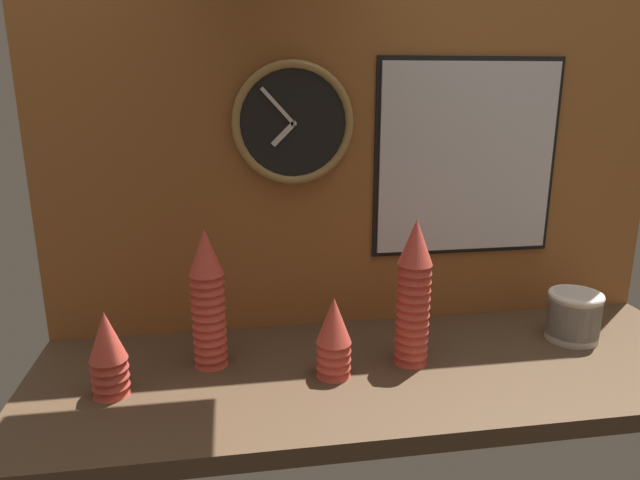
{
  "coord_description": "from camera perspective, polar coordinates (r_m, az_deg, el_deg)",
  "views": [
    {
      "loc": [
        -0.34,
        -1.15,
        0.63
      ],
      "look_at": [
        -0.15,
        0.04,
        0.29
      ],
      "focal_mm": 32.0,
      "sensor_mm": 36.0,
      "label": 1
    }
  ],
  "objects": [
    {
      "name": "wall_clock",
      "position": [
        1.39,
        -2.7,
        11.58
      ],
      "size": [
        0.29,
        0.03,
        0.29
      ],
      "color": "black"
    },
    {
      "name": "menu_board",
      "position": [
        1.53,
        14.49,
        7.87
      ],
      "size": [
        0.49,
        0.01,
        0.51
      ],
      "color": "black"
    },
    {
      "name": "cup_stack_left",
      "position": [
        1.3,
        -11.15,
        -5.79
      ],
      "size": [
        0.08,
        0.08,
        0.32
      ],
      "color": "#DB4C3D",
      "rests_on": "ground_plane"
    },
    {
      "name": "bowl_stack_far_right",
      "position": [
        1.57,
        24.04,
        -6.86
      ],
      "size": [
        0.13,
        0.13,
        0.12
      ],
      "color": "beige",
      "rests_on": "ground_plane"
    },
    {
      "name": "cup_stack_center_right",
      "position": [
        1.29,
        9.38,
        -5.27
      ],
      "size": [
        0.08,
        0.08,
        0.34
      ],
      "color": "#DB4C3D",
      "rests_on": "ground_plane"
    },
    {
      "name": "cup_stack_center",
      "position": [
        1.25,
        1.39,
        -9.69
      ],
      "size": [
        0.08,
        0.08,
        0.18
      ],
      "color": "#DB4C3D",
      "rests_on": "ground_plane"
    },
    {
      "name": "ground_plane",
      "position": [
        1.36,
        6.52,
        -12.96
      ],
      "size": [
        1.6,
        0.56,
        0.04
      ],
      "primitive_type": "cube",
      "color": "#4C3826"
    },
    {
      "name": "wall_tiled_back",
      "position": [
        1.46,
        4.37,
        11.51
      ],
      "size": [
        1.6,
        0.03,
        1.05
      ],
      "color": "#A3602D",
      "rests_on": "ground_plane"
    },
    {
      "name": "cup_stack_far_left",
      "position": [
        1.26,
        -20.43,
        -10.61
      ],
      "size": [
        0.08,
        0.08,
        0.18
      ],
      "color": "#DB4C3D",
      "rests_on": "ground_plane"
    }
  ]
}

